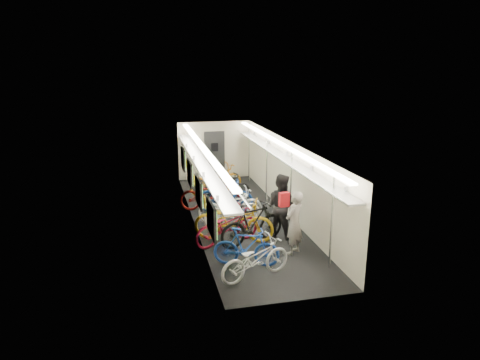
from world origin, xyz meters
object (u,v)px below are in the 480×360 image
bicycle_1 (246,247)px  passenger_near (294,223)px  bicycle_0 (255,259)px  backpack (284,200)px  passenger_mid (280,206)px

bicycle_1 → passenger_near: passenger_near is taller
bicycle_0 → backpack: bearing=-56.0°
bicycle_0 → backpack: backpack is taller
bicycle_1 → passenger_near: 1.44m
bicycle_1 → backpack: 1.76m
bicycle_0 → backpack: (1.19, 1.59, 0.81)m
bicycle_1 → backpack: backpack is taller
passenger_near → passenger_mid: bearing=-131.4°
passenger_near → passenger_mid: passenger_mid is taller
bicycle_0 → bicycle_1: bearing=-14.4°
bicycle_1 → passenger_mid: passenger_mid is taller
bicycle_0 → passenger_mid: size_ratio=0.98×
bicycle_1 → passenger_mid: 2.11m
bicycle_0 → passenger_near: bearing=-69.9°
passenger_mid → bicycle_1: bearing=92.3°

